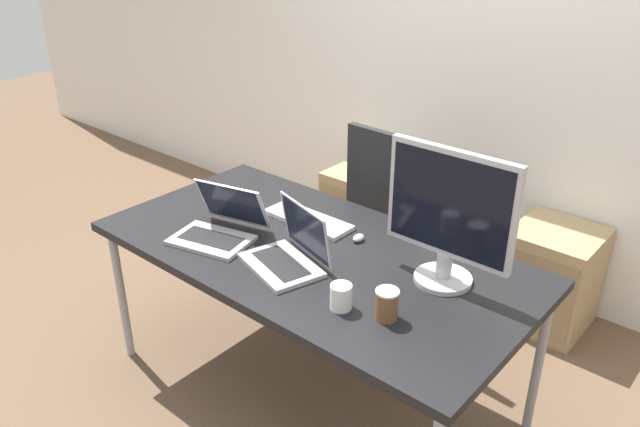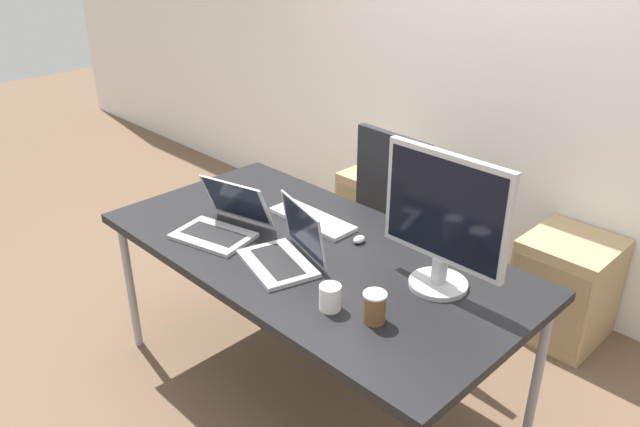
{
  "view_description": "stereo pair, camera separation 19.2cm",
  "coord_description": "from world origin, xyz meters",
  "views": [
    {
      "loc": [
        1.52,
        -1.73,
        2.05
      ],
      "look_at": [
        0.0,
        0.05,
        0.91
      ],
      "focal_mm": 35.0,
      "sensor_mm": 36.0,
      "label": 1
    },
    {
      "loc": [
        1.66,
        -1.6,
        2.05
      ],
      "look_at": [
        0.0,
        0.05,
        0.91
      ],
      "focal_mm": 35.0,
      "sensor_mm": 36.0,
      "label": 2
    }
  ],
  "objects": [
    {
      "name": "mouse",
      "position": [
        0.1,
        0.18,
        0.77
      ],
      "size": [
        0.04,
        0.06,
        0.03
      ],
      "color": "silver",
      "rests_on": "desk"
    },
    {
      "name": "keyboard",
      "position": [
        -0.19,
        0.18,
        0.77
      ],
      "size": [
        0.43,
        0.15,
        0.02
      ],
      "color": "#BCBCC1",
      "rests_on": "desk"
    },
    {
      "name": "desk",
      "position": [
        0.0,
        0.0,
        0.71
      ],
      "size": [
        1.87,
        0.96,
        0.76
      ],
      "color": "black",
      "rests_on": "ground_plane"
    },
    {
      "name": "monitor",
      "position": [
        0.55,
        0.14,
        1.03
      ],
      "size": [
        0.52,
        0.22,
        0.54
      ],
      "color": "#B7B7BC",
      "rests_on": "desk"
    },
    {
      "name": "laptop_right",
      "position": [
        0.01,
        -0.15,
        0.81
      ],
      "size": [
        0.39,
        0.35,
        0.24
      ],
      "color": "#ADADB2",
      "rests_on": "desk"
    },
    {
      "name": "wall_back",
      "position": [
        0.0,
        1.49,
        1.3
      ],
      "size": [
        10.0,
        0.05,
        2.6
      ],
      "color": "white",
      "rests_on": "ground_plane"
    },
    {
      "name": "cabinet_left",
      "position": [
        -0.63,
        1.23,
        0.28
      ],
      "size": [
        0.43,
        0.44,
        0.56
      ],
      "color": "tan",
      "rests_on": "ground_plane"
    },
    {
      "name": "cabinet_right",
      "position": [
        0.61,
        1.23,
        0.28
      ],
      "size": [
        0.43,
        0.44,
        0.56
      ],
      "color": "tan",
      "rests_on": "ground_plane"
    },
    {
      "name": "coffee_cup_white",
      "position": [
        0.36,
        -0.26,
        0.8
      ],
      "size": [
        0.08,
        0.08,
        0.1
      ],
      "color": "white",
      "rests_on": "desk"
    },
    {
      "name": "laptop_left",
      "position": [
        -0.38,
        -0.19,
        0.8
      ],
      "size": [
        0.38,
        0.39,
        0.23
      ],
      "color": "#ADADB2",
      "rests_on": "desk"
    },
    {
      "name": "ground_plane",
      "position": [
        0.0,
        0.0,
        0.0
      ],
      "size": [
        14.0,
        14.0,
        0.0
      ],
      "primitive_type": "plane",
      "color": "brown"
    },
    {
      "name": "water_bottle",
      "position": [
        -0.63,
        1.24,
        0.66
      ],
      "size": [
        0.06,
        0.06,
        0.21
      ],
      "color": "silver",
      "rests_on": "cabinet_left"
    },
    {
      "name": "office_chair",
      "position": [
        -0.06,
        0.8,
        0.42
      ],
      "size": [
        0.56,
        0.57,
        1.1
      ],
      "color": "#232326",
      "rests_on": "ground_plane"
    },
    {
      "name": "coffee_cup_brown",
      "position": [
        0.52,
        -0.2,
        0.81
      ],
      "size": [
        0.08,
        0.08,
        0.11
      ],
      "color": "brown",
      "rests_on": "desk"
    }
  ]
}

